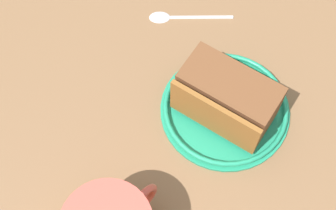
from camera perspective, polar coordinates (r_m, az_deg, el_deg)
ground_plane at (r=66.32cm, az=-4.29°, el=0.52°), size 119.55×119.55×2.37cm
small_plate at (r=63.92cm, az=6.56°, el=-0.40°), size 16.60×16.60×1.45cm
cake_slice at (r=60.61cm, az=6.78°, el=0.89°), size 12.46×7.60×6.91cm
teaspoon at (r=71.44cm, az=0.58°, el=10.14°), size 11.21×6.50×0.80cm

